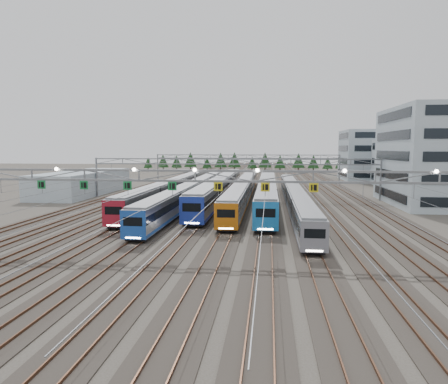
# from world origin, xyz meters

# --- Properties ---
(ground) EXTENTS (400.00, 400.00, 0.00)m
(ground) POSITION_xyz_m (0.00, 0.00, 0.00)
(ground) COLOR #47423A
(ground) RESTS_ON ground
(track_bed) EXTENTS (54.00, 260.00, 5.42)m
(track_bed) POSITION_xyz_m (0.00, 100.00, 1.49)
(track_bed) COLOR #2D2823
(track_bed) RESTS_ON ground
(train_a) EXTENTS (2.90, 62.24, 3.77)m
(train_a) POSITION_xyz_m (-11.25, 38.21, 2.14)
(train_a) COLOR black
(train_a) RESTS_ON ground
(train_b) EXTENTS (2.76, 64.53, 3.59)m
(train_b) POSITION_xyz_m (-6.75, 33.30, 2.05)
(train_b) COLOR black
(train_b) RESTS_ON ground
(train_c) EXTENTS (3.13, 58.74, 4.09)m
(train_c) POSITION_xyz_m (-2.25, 38.73, 2.30)
(train_c) COLOR black
(train_c) RESTS_ON ground
(train_d) EXTENTS (2.84, 66.28, 3.69)m
(train_d) POSITION_xyz_m (2.25, 39.95, 2.10)
(train_d) COLOR black
(train_d) RESTS_ON ground
(train_e) EXTENTS (3.02, 55.21, 3.94)m
(train_e) POSITION_xyz_m (6.75, 34.39, 2.22)
(train_e) COLOR black
(train_e) RESTS_ON ground
(train_f) EXTENTS (2.59, 61.34, 3.37)m
(train_f) POSITION_xyz_m (11.25, 28.65, 1.93)
(train_f) COLOR black
(train_f) RESTS_ON ground
(gantry_near) EXTENTS (56.36, 0.61, 8.08)m
(gantry_near) POSITION_xyz_m (-0.05, -0.12, 7.09)
(gantry_near) COLOR slate
(gantry_near) RESTS_ON ground
(gantry_mid) EXTENTS (56.36, 0.36, 8.00)m
(gantry_mid) POSITION_xyz_m (0.00, 40.00, 6.39)
(gantry_mid) COLOR slate
(gantry_mid) RESTS_ON ground
(gantry_far) EXTENTS (56.36, 0.36, 8.00)m
(gantry_far) POSITION_xyz_m (0.00, 85.00, 6.39)
(gantry_far) COLOR slate
(gantry_far) RESTS_ON ground
(depot_bldg_south) EXTENTS (18.00, 22.00, 17.02)m
(depot_bldg_south) POSITION_xyz_m (37.38, 35.56, 8.51)
(depot_bldg_south) COLOR #A3B6C3
(depot_bldg_south) RESTS_ON ground
(depot_bldg_mid) EXTENTS (14.00, 16.00, 12.25)m
(depot_bldg_mid) POSITION_xyz_m (42.13, 68.99, 6.12)
(depot_bldg_mid) COLOR #A3B6C3
(depot_bldg_mid) RESTS_ON ground
(depot_bldg_north) EXTENTS (22.00, 18.00, 15.40)m
(depot_bldg_north) POSITION_xyz_m (40.99, 91.43, 7.70)
(depot_bldg_north) COLOR #A3B6C3
(depot_bldg_north) RESTS_ON ground
(west_shed) EXTENTS (10.00, 30.00, 4.86)m
(west_shed) POSITION_xyz_m (-33.23, 44.76, 2.43)
(west_shed) COLOR #A3B6C3
(west_shed) RESTS_ON ground
(treeline) EXTENTS (87.50, 5.60, 7.02)m
(treeline) POSITION_xyz_m (-4.05, 129.05, 4.23)
(treeline) COLOR #332114
(treeline) RESTS_ON ground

